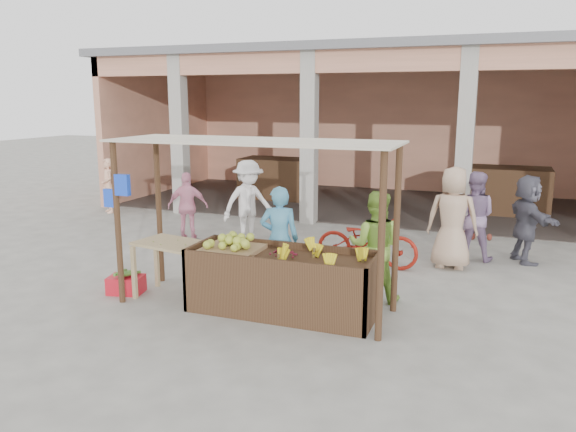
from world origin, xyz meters
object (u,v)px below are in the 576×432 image
at_px(fruit_stall, 282,285).
at_px(side_table, 171,251).
at_px(vendor_blue, 279,235).
at_px(vendor_green, 375,243).
at_px(motorcycle, 367,240).
at_px(red_crate, 126,285).

bearing_deg(fruit_stall, side_table, 178.63).
height_order(vendor_blue, vendor_green, vendor_blue).
relative_size(vendor_green, motorcycle, 0.91).
bearing_deg(fruit_stall, vendor_green, 41.99).
relative_size(side_table, motorcycle, 0.61).
height_order(fruit_stall, vendor_blue, vendor_blue).
bearing_deg(motorcycle, vendor_green, -164.12).
distance_m(fruit_stall, vendor_green, 1.53).
xyz_separation_m(side_table, vendor_green, (2.88, 0.93, 0.16)).
relative_size(side_table, vendor_green, 0.67).
relative_size(red_crate, motorcycle, 0.27).
bearing_deg(vendor_green, vendor_blue, 1.94).
distance_m(vendor_blue, vendor_green, 1.47).
xyz_separation_m(fruit_stall, vendor_green, (1.08, 0.98, 0.46)).
relative_size(red_crate, vendor_green, 0.30).
xyz_separation_m(red_crate, vendor_green, (3.62, 1.08, 0.73)).
bearing_deg(side_table, vendor_blue, 40.61).
xyz_separation_m(side_table, vendor_blue, (1.42, 0.82, 0.18)).
height_order(red_crate, motorcycle, motorcycle).
height_order(vendor_blue, motorcycle, vendor_blue).
distance_m(red_crate, vendor_green, 3.85).
bearing_deg(vendor_blue, side_table, 13.97).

